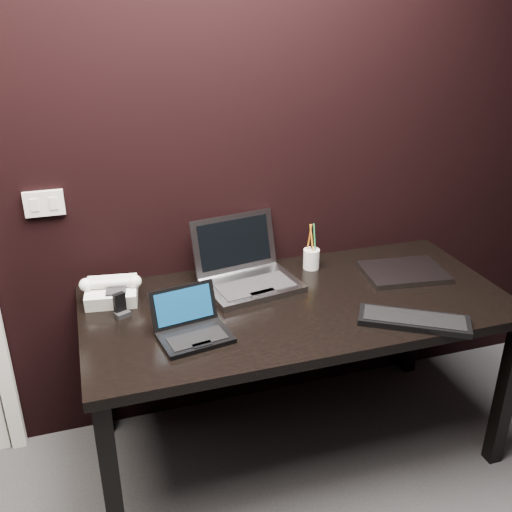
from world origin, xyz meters
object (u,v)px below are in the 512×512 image
object	(u,v)px
mobile_phone	(121,307)
desk	(297,317)
ext_keyboard	(414,320)
pen_cup	(311,258)
desk_phone	(112,291)
netbook	(192,328)
silver_laptop	(247,273)
closed_laptop	(404,272)

from	to	relation	value
mobile_phone	desk	bearing A→B (deg)	-7.81
desk	ext_keyboard	distance (m)	0.46
ext_keyboard	pen_cup	bearing A→B (deg)	108.07
desk_phone	ext_keyboard	bearing A→B (deg)	-26.02
netbook	mobile_phone	world-z (taller)	netbook
netbook	desk	bearing A→B (deg)	15.75
desk	pen_cup	size ratio (longest dim) A/B	8.02
desk_phone	pen_cup	xyz separation A→B (m)	(0.88, 0.04, 0.01)
silver_laptop	desk_phone	world-z (taller)	silver_laptop
desk	closed_laptop	distance (m)	0.54
ext_keyboard	mobile_phone	xyz separation A→B (m)	(-1.04, 0.39, 0.02)
netbook	closed_laptop	xyz separation A→B (m)	(0.99, 0.21, -0.02)
pen_cup	netbook	bearing A→B (deg)	-147.67
silver_laptop	ext_keyboard	distance (m)	0.71
desk	netbook	world-z (taller)	netbook
desk	desk_phone	xyz separation A→B (m)	(-0.71, 0.22, 0.12)
silver_laptop	desk	bearing A→B (deg)	-53.04
closed_laptop	ext_keyboard	bearing A→B (deg)	-115.71
closed_laptop	desk_phone	bearing A→B (deg)	173.41
pen_cup	desk	bearing A→B (deg)	-122.09
closed_laptop	pen_cup	distance (m)	0.41
netbook	mobile_phone	bearing A→B (deg)	135.81
desk	desk_phone	world-z (taller)	desk_phone
silver_laptop	closed_laptop	bearing A→B (deg)	-10.10
silver_laptop	mobile_phone	size ratio (longest dim) A/B	4.65
closed_laptop	mobile_phone	size ratio (longest dim) A/B	4.05
ext_keyboard	netbook	bearing A→B (deg)	168.53
closed_laptop	mobile_phone	world-z (taller)	mobile_phone
netbook	pen_cup	bearing A→B (deg)	32.33
desk	pen_cup	xyz separation A→B (m)	(0.17, 0.27, 0.13)
silver_laptop	pen_cup	xyz separation A→B (m)	(0.32, 0.06, -0.00)
netbook	pen_cup	xyz separation A→B (m)	(0.62, 0.40, 0.02)
desk_phone	netbook	bearing A→B (deg)	-54.50
netbook	silver_laptop	xyz separation A→B (m)	(0.31, 0.33, 0.02)
ext_keyboard	closed_laptop	size ratio (longest dim) A/B	1.11
netbook	silver_laptop	world-z (taller)	silver_laptop
ext_keyboard	mobile_phone	bearing A→B (deg)	159.53
netbook	desk_phone	world-z (taller)	netbook
desk_phone	pen_cup	size ratio (longest dim) A/B	1.17
closed_laptop	netbook	bearing A→B (deg)	-167.98
desk	netbook	distance (m)	0.49
ext_keyboard	silver_laptop	bearing A→B (deg)	135.37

